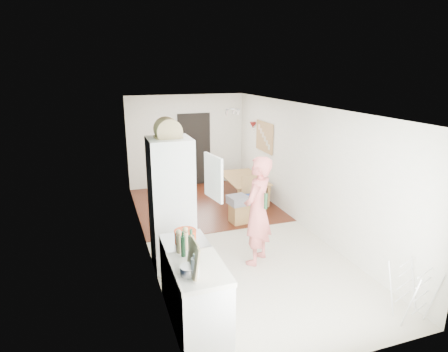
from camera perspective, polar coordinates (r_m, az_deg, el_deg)
room_shell at (r=7.03m, az=0.92°, el=0.27°), size 3.20×7.00×2.50m
floor at (r=7.46m, az=0.88°, el=-9.00°), size 3.20×7.00×0.01m
wood_floor_overlay at (r=9.09m, az=-3.05°, el=-4.26°), size 3.20×3.30×0.01m
sage_wall_panel at (r=4.61m, az=-9.34°, el=-0.72°), size 0.02×3.00×1.30m
tile_splashback at (r=4.37m, az=-7.60°, el=-11.55°), size 0.02×1.90×0.50m
doorway_recess at (r=10.38m, az=-4.53°, el=4.01°), size 0.90×0.04×2.00m
base_cabinet at (r=4.79m, az=-3.74°, el=-18.75°), size 0.60×0.90×0.86m
worktop at (r=4.55m, az=-3.85°, el=-13.99°), size 0.62×0.92×0.06m
range_cooker at (r=5.40m, az=-5.89°, el=-14.29°), size 0.60×0.60×0.88m
cooker_top at (r=5.19m, az=-6.04°, el=-9.90°), size 0.60×0.60×0.04m
fridge_housing at (r=6.05m, az=-7.99°, el=-4.30°), size 0.66×0.66×2.15m
fridge_door at (r=5.76m, az=-1.63°, el=-0.21°), size 0.14×0.56×0.70m
fridge_interior at (r=5.96m, az=-5.24°, el=0.30°), size 0.02×0.52×0.66m
pinboard at (r=9.26m, az=6.21°, el=5.97°), size 0.03×0.90×0.70m
pinboard_frame at (r=9.26m, az=6.13°, el=5.96°), size 0.00×0.94×0.74m
wall_sconce at (r=9.80m, az=4.43°, el=7.75°), size 0.18×0.18×0.16m
person at (r=6.12m, az=5.17°, el=-3.88°), size 0.93×0.92×2.16m
dining_table at (r=9.37m, az=3.15°, el=-2.11°), size 0.80×1.39×0.48m
dining_chair at (r=8.36m, az=4.08°, el=-3.03°), size 0.42×0.42×0.86m
stool at (r=7.94m, az=2.23°, el=-5.70°), size 0.36×0.36×0.43m
grey_drape at (r=7.81m, az=2.18°, el=-3.70°), size 0.44×0.44×0.18m
drying_rack at (r=5.61m, az=26.75°, el=-15.55°), size 0.49×0.46×0.76m
bread_bin at (r=5.78m, az=-8.57°, el=6.88°), size 0.45×0.43×0.21m
red_casserole at (r=5.08m, az=-5.91°, el=-9.14°), size 0.36×0.36×0.17m
steel_pan at (r=4.37m, az=-5.31°, el=-14.12°), size 0.22×0.22×0.11m
held_bottle at (r=5.96m, az=6.36°, el=-3.81°), size 0.06×0.06×0.26m
bottle_a at (r=4.60m, az=-4.99°, el=-10.88°), size 0.10×0.10×0.33m
bottle_b at (r=4.72m, az=-6.23°, el=-10.60°), size 0.07×0.07×0.27m
bottle_c at (r=4.28m, az=-4.41°, el=-13.80°), size 0.12×0.12×0.23m
pepper_mill_front at (r=4.88m, az=-5.86°, el=-9.79°), size 0.08×0.08×0.24m
pepper_mill_back at (r=4.81m, az=-6.87°, el=-10.21°), size 0.08×0.08×0.24m
chopping_boards at (r=4.28m, az=-4.69°, el=-12.40°), size 0.11×0.31×0.42m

